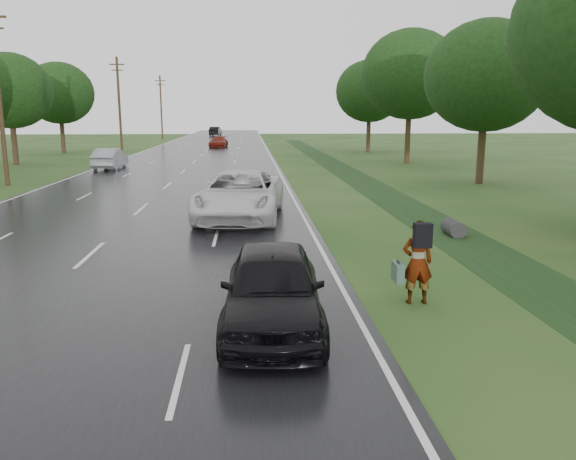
% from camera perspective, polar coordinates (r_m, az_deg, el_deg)
% --- Properties ---
extents(road, '(14.00, 180.00, 0.04)m').
position_cam_1_polar(road, '(53.47, -9.05, 7.26)').
color(road, black).
rests_on(road, ground).
extents(edge_stripe_east, '(0.12, 180.00, 0.01)m').
position_cam_1_polar(edge_stripe_east, '(53.32, -1.74, 7.42)').
color(edge_stripe_east, silver).
rests_on(edge_stripe_east, road).
extents(edge_stripe_west, '(0.12, 180.00, 0.01)m').
position_cam_1_polar(edge_stripe_west, '(54.47, -16.19, 7.05)').
color(edge_stripe_west, silver).
rests_on(edge_stripe_west, road).
extents(center_line, '(0.12, 180.00, 0.01)m').
position_cam_1_polar(center_line, '(53.47, -9.05, 7.29)').
color(center_line, silver).
rests_on(center_line, road).
extents(drainage_ditch, '(2.20, 120.00, 0.56)m').
position_cam_1_polar(drainage_ditch, '(27.99, 10.27, 3.31)').
color(drainage_ditch, black).
rests_on(drainage_ditch, ground).
extents(utility_pole_far, '(1.60, 0.26, 10.00)m').
position_cam_1_polar(utility_pole_far, '(64.63, -16.77, 12.26)').
color(utility_pole_far, '#392C17').
rests_on(utility_pole_far, ground).
extents(utility_pole_distant, '(1.60, 0.26, 10.00)m').
position_cam_1_polar(utility_pole_distant, '(94.15, -12.77, 12.14)').
color(utility_pole_distant, '#392C17').
rests_on(utility_pole_distant, ground).
extents(tree_east_c, '(7.00, 7.00, 9.29)m').
position_cam_1_polar(tree_east_c, '(34.94, 19.50, 14.51)').
color(tree_east_c, '#392C17').
rests_on(tree_east_c, ground).
extents(tree_east_d, '(8.00, 8.00, 10.76)m').
position_cam_1_polar(tree_east_d, '(48.08, 12.33, 15.17)').
color(tree_east_d, '#392C17').
rests_on(tree_east_d, ground).
extents(tree_east_f, '(7.20, 7.20, 9.62)m').
position_cam_1_polar(tree_east_f, '(61.54, 8.29, 13.77)').
color(tree_east_f, '#392C17').
rests_on(tree_east_f, ground).
extents(tree_west_d, '(6.60, 6.60, 8.80)m').
position_cam_1_polar(tree_west_d, '(50.77, -26.46, 12.54)').
color(tree_west_d, '#392C17').
rests_on(tree_west_d, ground).
extents(tree_west_f, '(7.00, 7.00, 9.29)m').
position_cam_1_polar(tree_west_f, '(64.17, -22.22, 12.75)').
color(tree_west_f, '#392C17').
rests_on(tree_west_f, ground).
extents(pedestrian, '(0.81, 0.74, 1.83)m').
position_cam_1_polar(pedestrian, '(12.34, 12.93, -3.09)').
color(pedestrian, '#A5998C').
rests_on(pedestrian, ground).
extents(white_pickup, '(3.79, 6.92, 1.84)m').
position_cam_1_polar(white_pickup, '(21.80, -4.90, 3.56)').
color(white_pickup, silver).
rests_on(white_pickup, road).
extents(dark_sedan, '(2.06, 4.69, 1.57)m').
position_cam_1_polar(dark_sedan, '(10.63, -1.57, -5.86)').
color(dark_sedan, black).
rests_on(dark_sedan, road).
extents(silver_sedan, '(1.75, 4.68, 1.53)m').
position_cam_1_polar(silver_sedan, '(43.68, -17.63, 6.93)').
color(silver_sedan, gray).
rests_on(silver_sedan, road).
extents(far_car_red, '(2.40, 4.76, 1.33)m').
position_cam_1_polar(far_car_red, '(69.64, -7.07, 8.88)').
color(far_car_red, maroon).
rests_on(far_car_red, road).
extents(far_car_dark, '(2.22, 5.16, 1.65)m').
position_cam_1_polar(far_car_dark, '(106.75, -7.38, 9.92)').
color(far_car_dark, black).
rests_on(far_car_dark, road).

